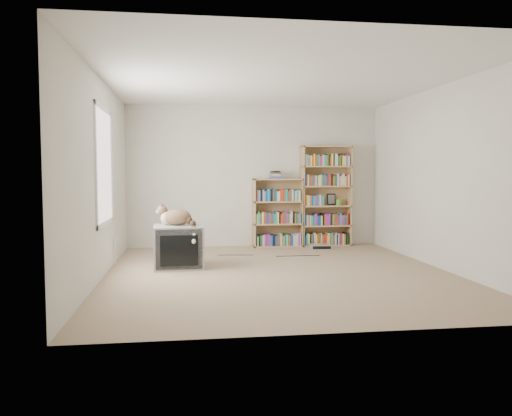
{
  "coord_description": "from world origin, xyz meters",
  "views": [
    {
      "loc": [
        -1.18,
        -6.38,
        1.31
      ],
      "look_at": [
        -0.17,
        1.0,
        0.79
      ],
      "focal_mm": 35.0,
      "sensor_mm": 36.0,
      "label": 1
    }
  ],
  "objects": [
    {
      "name": "ceiling",
      "position": [
        0.0,
        0.0,
        2.5
      ],
      "size": [
        4.5,
        5.0,
        0.02
      ],
      "primitive_type": "cube",
      "color": "white",
      "rests_on": "wall_back"
    },
    {
      "name": "crt_tv",
      "position": [
        -1.32,
        0.58,
        0.29
      ],
      "size": [
        0.7,
        0.65,
        0.59
      ],
      "rotation": [
        0.0,
        0.0,
        0.05
      ],
      "color": "gray",
      "rests_on": "floor"
    },
    {
      "name": "dvd_player",
      "position": [
        1.07,
        1.95,
        0.04
      ],
      "size": [
        0.38,
        0.29,
        0.08
      ],
      "primitive_type": "cube",
      "rotation": [
        0.0,
        0.0,
        -0.07
      ],
      "color": "#B9BABE",
      "rests_on": "floor"
    },
    {
      "name": "wall_outlet",
      "position": [
        -2.24,
        0.92,
        0.32
      ],
      "size": [
        0.01,
        0.08,
        0.13
      ],
      "primitive_type": "cube",
      "color": "silver",
      "rests_on": "wall_left"
    },
    {
      "name": "cat",
      "position": [
        -1.31,
        0.57,
        0.67
      ],
      "size": [
        0.59,
        0.53,
        0.49
      ],
      "rotation": [
        0.0,
        0.0,
        -0.17
      ],
      "color": "#342415",
      "rests_on": "crt_tv"
    },
    {
      "name": "window",
      "position": [
        -2.24,
        0.2,
        1.4
      ],
      "size": [
        0.02,
        1.22,
        1.52
      ],
      "primitive_type": "cube",
      "color": "white",
      "rests_on": "wall_left"
    },
    {
      "name": "wall_back",
      "position": [
        0.0,
        2.5,
        1.25
      ],
      "size": [
        4.5,
        0.02,
        2.5
      ],
      "primitive_type": "cube",
      "color": "silver",
      "rests_on": "floor"
    },
    {
      "name": "wall_front",
      "position": [
        0.0,
        -2.5,
        1.25
      ],
      "size": [
        4.5,
        0.02,
        2.5
      ],
      "primitive_type": "cube",
      "color": "silver",
      "rests_on": "floor"
    },
    {
      "name": "green_mug",
      "position": [
        1.52,
        2.34,
        0.79
      ],
      "size": [
        0.1,
        0.1,
        0.11
      ],
      "primitive_type": "cylinder",
      "color": "#589A2C",
      "rests_on": "bookcase_tall"
    },
    {
      "name": "framed_print",
      "position": [
        1.41,
        2.44,
        0.84
      ],
      "size": [
        0.15,
        0.05,
        0.2
      ],
      "primitive_type": "cube",
      "rotation": [
        -0.17,
        0.0,
        0.0
      ],
      "color": "black",
      "rests_on": "bookcase_tall"
    },
    {
      "name": "bookcase_tall",
      "position": [
        1.28,
        2.36,
        0.85
      ],
      "size": [
        0.9,
        0.3,
        1.79
      ],
      "color": "#A98354",
      "rests_on": "floor"
    },
    {
      "name": "book_stack",
      "position": [
        0.37,
        2.34,
        1.28
      ],
      "size": [
        0.2,
        0.25,
        0.14
      ],
      "primitive_type": "cube",
      "color": "red",
      "rests_on": "bookcase_short"
    },
    {
      "name": "floor",
      "position": [
        0.0,
        0.0,
        0.0
      ],
      "size": [
        4.5,
        5.0,
        0.01
      ],
      "primitive_type": "cube",
      "color": "tan",
      "rests_on": "ground"
    },
    {
      "name": "floor_cables",
      "position": [
        0.15,
        1.57,
        0.0
      ],
      "size": [
        1.2,
        0.7,
        0.01
      ],
      "primitive_type": null,
      "color": "black",
      "rests_on": "floor"
    },
    {
      "name": "wall_right",
      "position": [
        2.25,
        0.0,
        1.25
      ],
      "size": [
        0.02,
        5.0,
        2.5
      ],
      "primitive_type": "cube",
      "color": "silver",
      "rests_on": "floor"
    },
    {
      "name": "bookcase_short",
      "position": [
        0.4,
        2.36,
        0.55
      ],
      "size": [
        0.88,
        0.3,
        1.21
      ],
      "color": "#A98354",
      "rests_on": "floor"
    },
    {
      "name": "wall_left",
      "position": [
        -2.25,
        0.0,
        1.25
      ],
      "size": [
        0.02,
        5.0,
        2.5
      ],
      "primitive_type": "cube",
      "color": "silver",
      "rests_on": "floor"
    }
  ]
}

